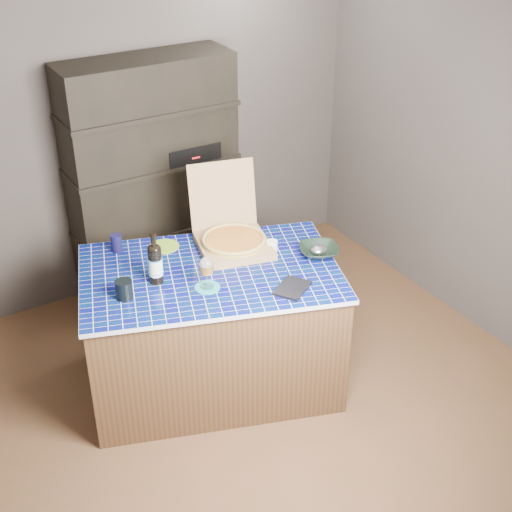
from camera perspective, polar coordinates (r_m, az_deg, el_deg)
room at (r=3.85m, az=0.60°, el=2.55°), size 3.50×3.50×3.50m
shelving_unit at (r=5.23m, az=-8.17°, el=5.93°), size 1.20×0.41×1.80m
kitchen_island at (r=4.46m, az=-3.53°, el=-5.76°), size 1.75×1.40×0.84m
pizza_box at (r=4.44m, az=-1.89°, el=1.49°), size 0.54×0.61×0.47m
mead_bottle at (r=4.09m, az=-8.06°, el=-0.58°), size 0.09×0.09×0.32m
teal_trivet at (r=4.07m, az=-3.91°, el=-2.53°), size 0.15×0.15×0.01m
wine_glass at (r=4.00m, az=-3.98°, el=-0.91°), size 0.09×0.09×0.19m
tumbler at (r=4.02m, az=-10.51°, el=-2.64°), size 0.10×0.10×0.11m
dvd_case at (r=4.05m, az=2.93°, el=-2.58°), size 0.26×0.24×0.02m
bowl at (r=4.38m, az=5.06°, el=0.40°), size 0.32×0.32×0.06m
foil_contents at (r=4.37m, az=5.06°, el=0.53°), size 0.11×0.09×0.05m
white_jar at (r=4.42m, az=1.28°, el=0.86°), size 0.07×0.07×0.06m
navy_cup at (r=4.48m, az=-11.10°, el=1.02°), size 0.07×0.07×0.11m
green_trivet at (r=4.50m, az=-7.37°, el=0.77°), size 0.19×0.19×0.01m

